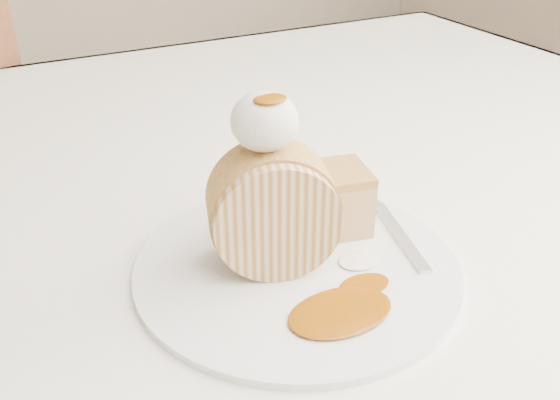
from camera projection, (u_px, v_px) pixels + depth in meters
table at (183, 234)px, 0.71m from camera, size 1.40×0.90×0.75m
plate at (297, 267)px, 0.50m from camera, size 0.31×0.31×0.01m
roulade_slice at (274, 211)px, 0.48m from camera, size 0.11×0.08×0.10m
cake_chunk at (333, 203)px, 0.53m from camera, size 0.07×0.06×0.05m
whipped_cream at (264, 121)px, 0.45m from camera, size 0.05×0.05×0.04m
caramel_drizzle at (270, 92)px, 0.43m from camera, size 0.02×0.02×0.01m
caramel_pool at (340, 312)px, 0.44m from camera, size 0.09×0.07×0.00m
fork at (399, 235)px, 0.53m from camera, size 0.06×0.15×0.00m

